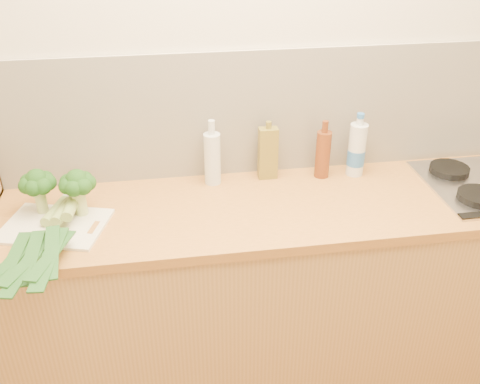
# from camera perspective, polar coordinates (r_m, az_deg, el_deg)

# --- Properties ---
(room_shell) EXTENTS (3.50, 3.50, 3.50)m
(room_shell) POSITION_cam_1_polar(r_m,az_deg,el_deg) (2.27, 0.86, 8.30)
(room_shell) COLOR beige
(room_shell) RESTS_ON ground
(counter) EXTENTS (3.20, 0.62, 0.90)m
(counter) POSITION_cam_1_polar(r_m,az_deg,el_deg) (2.40, 1.92, -10.55)
(counter) COLOR tan
(counter) RESTS_ON ground
(chopping_board) EXTENTS (0.43, 0.37, 0.01)m
(chopping_board) POSITION_cam_1_polar(r_m,az_deg,el_deg) (2.11, -19.15, -3.43)
(chopping_board) COLOR white
(chopping_board) RESTS_ON counter
(broccoli_left) EXTENTS (0.14, 0.14, 0.18)m
(broccoli_left) POSITION_cam_1_polar(r_m,az_deg,el_deg) (2.14, -20.80, 0.85)
(broccoli_left) COLOR #A7B86B
(broccoli_left) RESTS_ON chopping_board
(broccoli_right) EXTENTS (0.14, 0.14, 0.19)m
(broccoli_right) POSITION_cam_1_polar(r_m,az_deg,el_deg) (2.08, -16.96, 0.80)
(broccoli_right) COLOR #A7B86B
(broccoli_right) RESTS_ON chopping_board
(leek_front) EXTENTS (0.27, 0.70, 0.04)m
(leek_front) POSITION_cam_1_polar(r_m,az_deg,el_deg) (2.09, -19.86, -2.87)
(leek_front) COLOR white
(leek_front) RESTS_ON chopping_board
(leek_mid) EXTENTS (0.20, 0.67, 0.04)m
(leek_mid) POSITION_cam_1_polar(r_m,az_deg,el_deg) (2.03, -19.11, -3.09)
(leek_mid) COLOR white
(leek_mid) RESTS_ON chopping_board
(leek_back) EXTENTS (0.13, 0.68, 0.04)m
(leek_back) POSITION_cam_1_polar(r_m,az_deg,el_deg) (2.01, -18.04, -2.63)
(leek_back) COLOR white
(leek_back) RESTS_ON chopping_board
(oil_tin) EXTENTS (0.08, 0.05, 0.26)m
(oil_tin) POSITION_cam_1_polar(r_m,az_deg,el_deg) (2.29, 2.99, 4.20)
(oil_tin) COLOR olive
(oil_tin) RESTS_ON counter
(glass_bottle) EXTENTS (0.07, 0.07, 0.28)m
(glass_bottle) POSITION_cam_1_polar(r_m,az_deg,el_deg) (2.24, -2.97, 3.69)
(glass_bottle) COLOR silver
(glass_bottle) RESTS_ON counter
(amber_bottle) EXTENTS (0.06, 0.06, 0.26)m
(amber_bottle) POSITION_cam_1_polar(r_m,az_deg,el_deg) (2.32, 8.84, 4.09)
(amber_bottle) COLOR #642F13
(amber_bottle) RESTS_ON counter
(water_bottle) EXTENTS (0.08, 0.08, 0.26)m
(water_bottle) POSITION_cam_1_polar(r_m,az_deg,el_deg) (2.37, 12.33, 4.29)
(water_bottle) COLOR silver
(water_bottle) RESTS_ON counter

